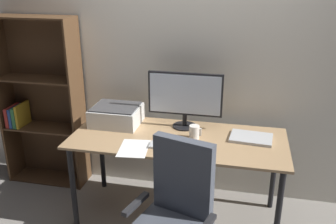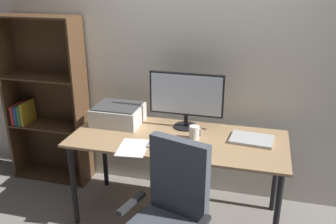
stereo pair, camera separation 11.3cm
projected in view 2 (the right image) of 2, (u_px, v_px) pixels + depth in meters
ground_plane at (177, 216)px, 3.14m from camera, size 12.00×12.00×0.00m
back_wall at (193, 54)px, 3.15m from camera, size 6.40×0.10×2.60m
desk at (178, 147)px, 2.90m from camera, size 1.69×0.72×0.74m
monitor at (186, 97)px, 2.97m from camera, size 0.61×0.20×0.47m
keyboard at (168, 146)px, 2.72m from camera, size 0.29×0.12×0.02m
mouse at (198, 148)px, 2.67m from camera, size 0.08×0.11×0.03m
coffee_mug at (194, 133)px, 2.83m from camera, size 0.10×0.08×0.11m
laptop at (252, 139)px, 2.82m from camera, size 0.34×0.26×0.02m
printer at (118, 114)px, 3.13m from camera, size 0.40×0.34×0.16m
paper_sheet at (133, 148)px, 2.71m from camera, size 0.24×0.32×0.00m
bookshelf at (46, 102)px, 3.52m from camera, size 0.76×0.28×1.61m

